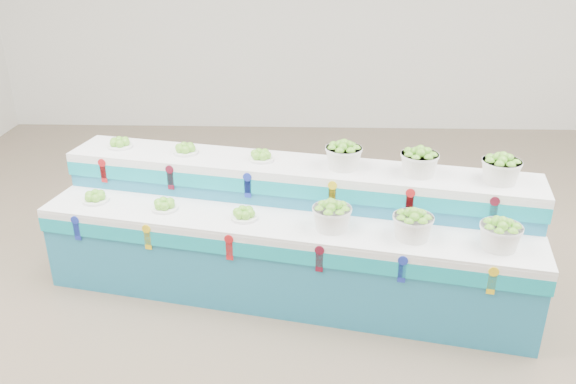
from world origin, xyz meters
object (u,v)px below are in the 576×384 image
at_px(basket_lower_left, 332,216).
at_px(basket_upper_right, 501,169).
at_px(plate_upper_mid, 185,148).
at_px(display_stand, 288,232).

bearing_deg(basket_lower_left, basket_upper_right, 10.16).
distance_m(basket_lower_left, basket_upper_right, 1.32).
height_order(plate_upper_mid, basket_upper_right, basket_upper_right).
relative_size(display_stand, basket_lower_left, 13.32).
bearing_deg(basket_lower_left, plate_upper_mid, 148.34).
relative_size(basket_lower_left, basket_upper_right, 1.00).
bearing_deg(plate_upper_mid, display_stand, -26.16).
distance_m(display_stand, plate_upper_mid, 1.13).
bearing_deg(display_stand, plate_upper_mid, 165.80).
relative_size(display_stand, basket_upper_right, 13.32).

